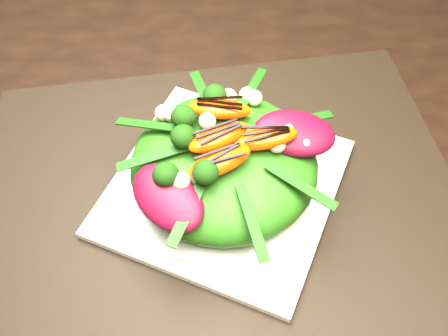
{
  "coord_description": "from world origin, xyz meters",
  "views": [
    {
      "loc": [
        0.02,
        -0.4,
        1.25
      ],
      "look_at": [
        0.01,
        -0.06,
        0.79
      ],
      "focal_mm": 42.0,
      "sensor_mm": 36.0,
      "label": 1
    }
  ],
  "objects_px": {
    "dining_table": "(218,162)",
    "lettuce_mound": "(224,164)",
    "placemat": "(224,190)",
    "salad_bowl": "(224,180)",
    "plate_base": "(224,187)",
    "orange_segment": "(201,114)"
  },
  "relations": [
    {
      "from": "dining_table",
      "to": "salad_bowl",
      "type": "relative_size",
      "value": 7.21
    },
    {
      "from": "dining_table",
      "to": "placemat",
      "type": "xyz_separation_m",
      "value": [
        0.01,
        -0.06,
        0.02
      ]
    },
    {
      "from": "dining_table",
      "to": "plate_base",
      "type": "height_order",
      "value": "dining_table"
    },
    {
      "from": "placemat",
      "to": "plate_base",
      "type": "bearing_deg",
      "value": 0.0
    },
    {
      "from": "placemat",
      "to": "plate_base",
      "type": "relative_size",
      "value": 2.23
    },
    {
      "from": "plate_base",
      "to": "salad_bowl",
      "type": "bearing_deg",
      "value": 0.0
    },
    {
      "from": "dining_table",
      "to": "plate_base",
      "type": "relative_size",
      "value": 6.63
    },
    {
      "from": "salad_bowl",
      "to": "plate_base",
      "type": "bearing_deg",
      "value": 180.0
    },
    {
      "from": "placemat",
      "to": "lettuce_mound",
      "type": "bearing_deg",
      "value": 0.0
    },
    {
      "from": "placemat",
      "to": "dining_table",
      "type": "bearing_deg",
      "value": 98.48
    },
    {
      "from": "dining_table",
      "to": "lettuce_mound",
      "type": "distance_m",
      "value": 0.09
    },
    {
      "from": "dining_table",
      "to": "orange_segment",
      "type": "bearing_deg",
      "value": -124.67
    },
    {
      "from": "placemat",
      "to": "orange_segment",
      "type": "bearing_deg",
      "value": 125.63
    },
    {
      "from": "placemat",
      "to": "salad_bowl",
      "type": "relative_size",
      "value": 2.42
    },
    {
      "from": "dining_table",
      "to": "plate_base",
      "type": "distance_m",
      "value": 0.07
    },
    {
      "from": "placemat",
      "to": "salad_bowl",
      "type": "distance_m",
      "value": 0.02
    },
    {
      "from": "plate_base",
      "to": "lettuce_mound",
      "type": "xyz_separation_m",
      "value": [
        0.0,
        0.0,
        0.04
      ]
    },
    {
      "from": "orange_segment",
      "to": "lettuce_mound",
      "type": "bearing_deg",
      "value": -54.37
    },
    {
      "from": "salad_bowl",
      "to": "orange_segment",
      "type": "distance_m",
      "value": 0.08
    },
    {
      "from": "dining_table",
      "to": "orange_segment",
      "type": "xyz_separation_m",
      "value": [
        -0.02,
        -0.02,
        0.11
      ]
    },
    {
      "from": "orange_segment",
      "to": "salad_bowl",
      "type": "bearing_deg",
      "value": -54.37
    },
    {
      "from": "salad_bowl",
      "to": "lettuce_mound",
      "type": "height_order",
      "value": "lettuce_mound"
    }
  ]
}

